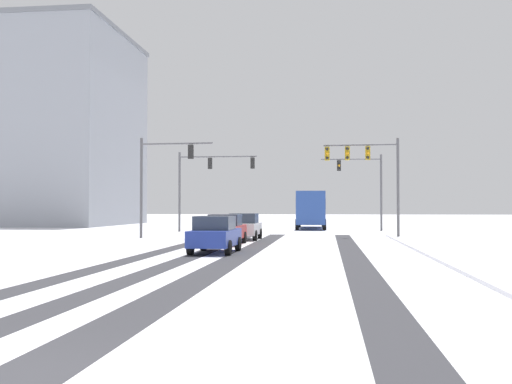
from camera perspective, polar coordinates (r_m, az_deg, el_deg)
ground_plane at (r=7.72m, az=-23.16°, el=-16.53°), size 300.00×300.00×0.00m
wheel_track_left_lane at (r=24.49m, az=-6.03°, el=-6.16°), size 0.89×38.13×0.01m
wheel_track_right_lane at (r=23.90m, az=9.46°, el=-6.27°), size 1.03×38.13×0.01m
wheel_track_center at (r=25.01m, az=-10.58°, el=-6.04°), size 0.93×38.13×0.01m
wheel_track_oncoming at (r=24.14m, az=-1.66°, el=-6.24°), size 1.13×38.13×0.01m
sidewalk_kerb_right at (r=22.94m, az=22.12°, el=-6.24°), size 4.00×38.13×0.12m
traffic_signal_near_left at (r=38.67m, az=-9.26°, el=2.03°), size 4.84×0.39×6.50m
traffic_signal_far_right at (r=51.16m, az=10.48°, el=1.22°), size 5.20×0.61×6.50m
traffic_signal_far_left at (r=48.19m, az=-4.82°, el=1.71°), size 6.45×0.41×6.50m
traffic_signal_near_right at (r=39.37m, az=10.76°, el=2.56°), size 4.91×0.50×6.50m
car_white_lead at (r=36.26m, az=-1.13°, el=-3.34°), size 1.84×4.10×1.62m
car_red_second at (r=31.68m, az=-2.94°, el=-3.62°), size 1.85×4.11×1.62m
car_blue_third at (r=25.94m, az=-3.98°, el=-4.10°), size 1.86×4.12×1.62m
bus_oncoming at (r=55.39m, az=5.33°, el=-1.46°), size 2.85×11.05×3.38m
office_building_far_left_block at (r=71.35m, az=-19.91°, el=5.71°), size 18.99×18.59×21.57m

